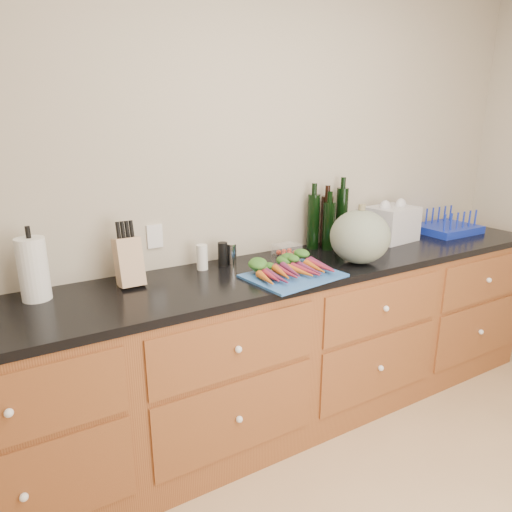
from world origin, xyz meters
TOP-DOWN VIEW (x-y plane):
  - wall_back at (0.00, 1.62)m, footprint 4.10×0.05m
  - cabinets at (0.00, 1.30)m, footprint 3.60×0.64m
  - countertop at (0.00, 1.30)m, footprint 3.64×0.62m
  - cutting_board at (-0.05, 1.14)m, footprint 0.49×0.40m
  - carrots at (-0.05, 1.18)m, footprint 0.39×0.28m
  - squash at (0.40, 1.16)m, footprint 0.32×0.32m
  - paper_towel at (-1.18, 1.46)m, footprint 0.12×0.12m
  - knife_block at (-0.78, 1.44)m, footprint 0.11×0.11m
  - grinder_salt at (-0.39, 1.48)m, footprint 0.06×0.06m
  - grinder_pepper at (-0.27, 1.48)m, footprint 0.05×0.05m
  - canister_chrome at (-0.22, 1.48)m, footprint 0.05×0.05m
  - tomato_box at (0.13, 1.47)m, footprint 0.14×0.11m
  - bottles at (0.46, 1.51)m, footprint 0.29×0.15m
  - grocery_bag at (0.91, 1.42)m, footprint 0.32×0.27m
  - dish_rack at (1.42, 1.38)m, footprint 0.40×0.32m

SIDE VIEW (x-z plane):
  - cabinets at x=0.00m, z-range 0.00..0.90m
  - countertop at x=0.00m, z-range 0.90..0.94m
  - cutting_board at x=-0.05m, z-range 0.94..0.95m
  - tomato_box at x=0.13m, z-range 0.94..1.01m
  - carrots at x=-0.05m, z-range 0.95..1.00m
  - dish_rack at x=1.42m, z-range 0.90..1.06m
  - canister_chrome at x=-0.22m, z-range 0.94..1.06m
  - grinder_pepper at x=-0.27m, z-range 0.94..1.07m
  - grinder_salt at x=-0.39m, z-range 0.94..1.07m
  - grocery_bag at x=0.91m, z-range 0.94..1.16m
  - knife_block at x=-0.78m, z-range 0.94..1.17m
  - paper_towel at x=-1.18m, z-range 0.94..1.22m
  - squash at x=0.40m, z-range 0.94..1.23m
  - bottles at x=0.46m, z-range 0.92..1.28m
  - wall_back at x=0.00m, z-range 0.00..2.60m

